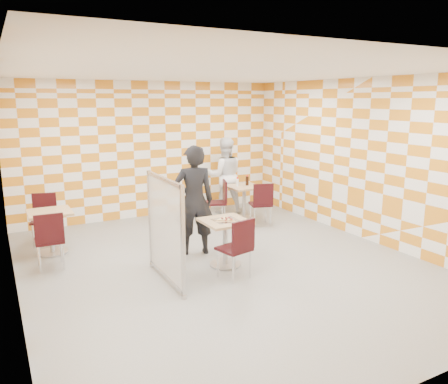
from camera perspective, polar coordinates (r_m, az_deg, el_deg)
name	(u,v)px	position (r m, az deg, el deg)	size (l,w,h in m)	color
room_shell	(209,168)	(7.18, -2.00, 3.15)	(7.00, 7.00, 7.00)	gray
main_table	(225,235)	(6.92, 0.16, -5.62)	(0.70, 0.70, 0.75)	tan
second_table	(244,197)	(9.60, 2.65, -0.62)	(0.70, 0.70, 0.75)	tan
empty_table	(51,225)	(8.02, -21.72, -4.01)	(0.70, 0.70, 0.75)	tan
chair_main_front	(238,244)	(6.38, 1.88, -6.84)	(0.50, 0.51, 0.92)	black
chair_second_front	(262,201)	(9.08, 4.95, -1.16)	(0.53, 0.53, 0.92)	black
chair_second_side	(220,198)	(9.27, -0.54, -0.84)	(0.55, 0.54, 0.92)	black
chair_empty_near	(49,236)	(7.24, -21.84, -5.41)	(0.43, 0.44, 0.92)	black
chair_empty_far	(44,214)	(8.63, -22.42, -2.73)	(0.52, 0.53, 0.92)	black
partition	(165,229)	(6.29, -7.68, -4.87)	(0.08, 1.38, 1.55)	white
man_dark	(194,200)	(7.38, -3.95, -1.11)	(0.68, 0.45, 1.87)	black
man_white	(225,175)	(10.14, 0.10, 2.19)	(0.85, 0.66, 1.75)	white
pizza_on_foil	(226,219)	(6.83, 0.22, -3.58)	(0.40, 0.40, 0.04)	silver
sport_bottle	(237,182)	(9.53, 1.75, 1.31)	(0.06, 0.06, 0.20)	white
soda_bottle	(247,181)	(9.61, 3.04, 1.48)	(0.07, 0.07, 0.23)	black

